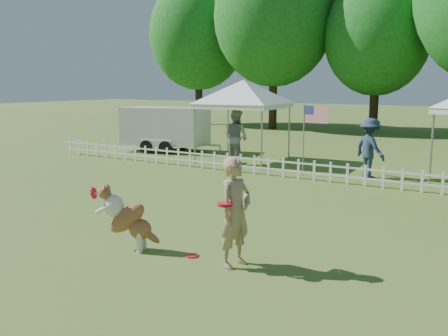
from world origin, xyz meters
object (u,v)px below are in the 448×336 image
at_px(dog, 128,218).
at_px(cargo_trailer, 165,129).
at_px(frisbee_on_turf, 192,256).
at_px(handler, 235,212).
at_px(spectator_a, 236,137).
at_px(flag_pole, 304,140).
at_px(canopy_tent_left, 243,122).
at_px(spectator_b, 370,148).

height_order(dog, cargo_trailer, cargo_trailer).
bearing_deg(frisbee_on_turf, cargo_trailer, 130.91).
xyz_separation_m(handler, spectator_a, (-5.15, 8.53, 0.11)).
bearing_deg(dog, frisbee_on_turf, -6.07).
bearing_deg(frisbee_on_turf, flag_pole, 100.41).
bearing_deg(spectator_a, cargo_trailer, -5.16).
relative_size(canopy_tent_left, flag_pole, 1.31).
distance_m(handler, dog, 1.99).
bearing_deg(spectator_b, dog, 114.06).
bearing_deg(spectator_b, canopy_tent_left, 26.08).
bearing_deg(flag_pole, dog, -83.16).
relative_size(frisbee_on_turf, canopy_tent_left, 0.08).
bearing_deg(handler, flag_pole, 24.68).
height_order(frisbee_on_turf, flag_pole, flag_pole).
relative_size(handler, spectator_b, 0.96).
relative_size(canopy_tent_left, spectator_a, 1.50).
height_order(dog, canopy_tent_left, canopy_tent_left).
xyz_separation_m(canopy_tent_left, cargo_trailer, (-4.16, 0.66, -0.50)).
height_order(frisbee_on_turf, spectator_b, spectator_b).
distance_m(flag_pole, spectator_b, 2.00).
bearing_deg(frisbee_on_turf, spectator_a, 116.80).
bearing_deg(canopy_tent_left, dog, -75.59).
relative_size(frisbee_on_turf, spectator_a, 0.11).
bearing_deg(handler, dog, 108.10).
distance_m(dog, cargo_trailer, 12.63).
bearing_deg(flag_pole, frisbee_on_turf, -74.99).
xyz_separation_m(dog, flag_pole, (-0.32, 8.08, 0.55)).
bearing_deg(flag_pole, cargo_trailer, 168.16).
height_order(canopy_tent_left, flag_pole, canopy_tent_left).
height_order(handler, cargo_trailer, cargo_trailer).
relative_size(frisbee_on_turf, flag_pole, 0.10).
relative_size(flag_pole, spectator_b, 1.23).
height_order(handler, canopy_tent_left, canopy_tent_left).
relative_size(frisbee_on_turf, spectator_b, 0.12).
distance_m(cargo_trailer, spectator_b, 9.05).
bearing_deg(spectator_b, spectator_a, 34.00).
bearing_deg(cargo_trailer, handler, -59.04).
xyz_separation_m(flag_pole, spectator_a, (-2.89, 0.78, -0.14)).
xyz_separation_m(canopy_tent_left, flag_pole, (2.98, -1.45, -0.34)).
distance_m(handler, spectator_b, 8.57).
distance_m(cargo_trailer, flag_pole, 7.45).
height_order(flag_pole, spectator_a, flag_pole).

